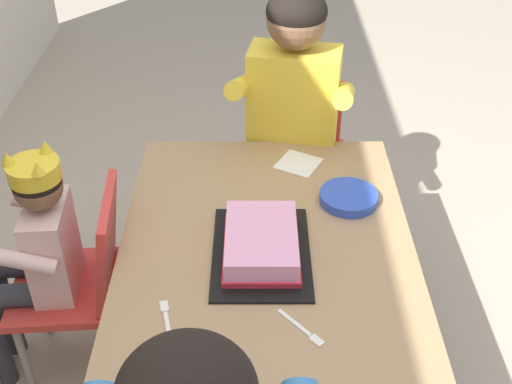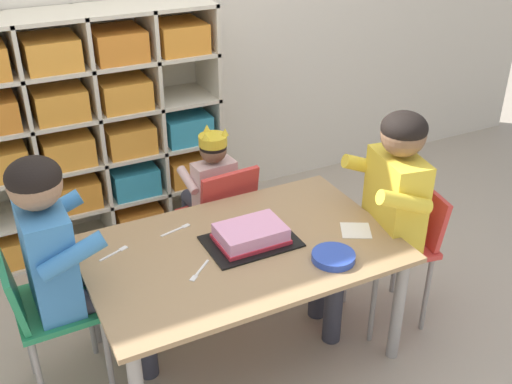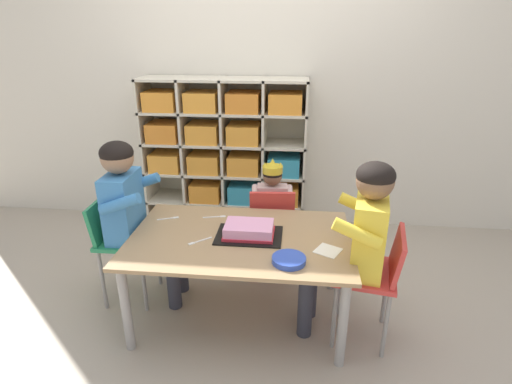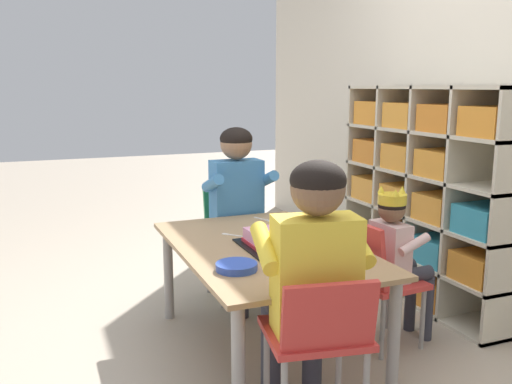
{
  "view_description": "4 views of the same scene",
  "coord_description": "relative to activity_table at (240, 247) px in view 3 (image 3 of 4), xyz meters",
  "views": [
    {
      "loc": [
        -1.27,
        0.03,
        1.7
      ],
      "look_at": [
        -0.02,
        0.03,
        0.8
      ],
      "focal_mm": 45.6,
      "sensor_mm": 36.0,
      "label": 1
    },
    {
      "loc": [
        -0.88,
        -1.88,
        1.94
      ],
      "look_at": [
        0.07,
        -0.0,
        0.78
      ],
      "focal_mm": 42.8,
      "sensor_mm": 36.0,
      "label": 2
    },
    {
      "loc": [
        0.3,
        -2.02,
        1.64
      ],
      "look_at": [
        0.09,
        -0.02,
        0.83
      ],
      "focal_mm": 28.38,
      "sensor_mm": 36.0,
      "label": 3
    },
    {
      "loc": [
        2.32,
        -0.97,
        1.29
      ],
      "look_at": [
        -0.02,
        -0.04,
        0.8
      ],
      "focal_mm": 38.51,
      "sensor_mm": 36.0,
      "label": 4
    }
  ],
  "objects": [
    {
      "name": "fork_by_napkin",
      "position": [
        -0.19,
        0.24,
        0.07
      ],
      "size": [
        0.14,
        0.05,
        0.0
      ],
      "rotation": [
        0.0,
        0.0,
        3.38
      ],
      "color": "white",
      "rests_on": "activity_table"
    },
    {
      "name": "paper_napkin_square",
      "position": [
        0.49,
        -0.11,
        0.07
      ],
      "size": [
        0.17,
        0.17,
        0.0
      ],
      "primitive_type": "cube",
      "rotation": [
        0.0,
        0.0,
        -0.5
      ],
      "color": "white",
      "rests_on": "activity_table"
    },
    {
      "name": "classroom_back_wall",
      "position": [
        0.0,
        1.43,
        1.01
      ],
      "size": [
        6.02,
        0.1,
        2.97
      ],
      "primitive_type": "cube",
      "color": "beige",
      "rests_on": "ground"
    },
    {
      "name": "fork_at_table_front_edge",
      "position": [
        -0.22,
        -0.08,
        0.07
      ],
      "size": [
        0.12,
        0.11,
        0.0
      ],
      "rotation": [
        0.0,
        0.0,
        0.73
      ],
      "color": "white",
      "rests_on": "activity_table"
    },
    {
      "name": "guest_at_table_side",
      "position": [
        0.64,
        -0.09,
        0.17
      ],
      "size": [
        0.46,
        0.44,
        1.04
      ],
      "rotation": [
        0.0,
        0.0,
        -1.75
      ],
      "color": "yellow",
      "rests_on": "ground"
    },
    {
      "name": "fork_near_child_seat",
      "position": [
        -0.47,
        0.19,
        0.07
      ],
      "size": [
        0.13,
        0.06,
        0.0
      ],
      "rotation": [
        0.0,
        0.0,
        3.53
      ],
      "color": "white",
      "rests_on": "activity_table"
    },
    {
      "name": "activity_table",
      "position": [
        0.0,
        0.0,
        0.0
      ],
      "size": [
        1.26,
        0.81,
        0.54
      ],
      "color": "#A37F56",
      "rests_on": "ground"
    },
    {
      "name": "classroom_chair_guest_side",
      "position": [
        0.74,
        -0.11,
        -0.05
      ],
      "size": [
        0.4,
        0.4,
        0.67
      ],
      "rotation": [
        0.0,
        0.0,
        -1.75
      ],
      "color": "red",
      "rests_on": "ground"
    },
    {
      "name": "adult_helper_seated",
      "position": [
        -0.67,
        0.12,
        0.17
      ],
      "size": [
        0.44,
        0.41,
        1.05
      ],
      "rotation": [
        0.0,
        0.0,
        1.59
      ],
      "color": "#3D7FBC",
      "rests_on": "ground"
    },
    {
      "name": "storage_cubby_shelf",
      "position": [
        -0.31,
        1.2,
        0.18
      ],
      "size": [
        1.34,
        0.35,
        1.29
      ],
      "color": "beige",
      "rests_on": "ground"
    },
    {
      "name": "ground",
      "position": [
        0.0,
        0.0,
        -0.48
      ],
      "size": [
        16.0,
        16.0,
        0.0
      ],
      "primitive_type": "plane",
      "color": "tan"
    },
    {
      "name": "classroom_chair_adult_side",
      "position": [
        -0.78,
        0.12,
        -0.05
      ],
      "size": [
        0.35,
        0.35,
        0.67
      ],
      "rotation": [
        0.0,
        0.0,
        1.59
      ],
      "color": "#238451",
      "rests_on": "ground"
    },
    {
      "name": "child_with_crown",
      "position": [
        0.14,
        0.65,
        0.02
      ],
      "size": [
        0.31,
        0.31,
        0.81
      ],
      "rotation": [
        0.0,
        0.0,
        3.22
      ],
      "color": "beige",
      "rests_on": "ground"
    },
    {
      "name": "birthday_cake_on_tray",
      "position": [
        0.05,
        0.02,
        0.1
      ],
      "size": [
        0.38,
        0.26,
        0.08
      ],
      "color": "black",
      "rests_on": "activity_table"
    },
    {
      "name": "paper_plate_stack",
      "position": [
        0.29,
        -0.24,
        0.08
      ],
      "size": [
        0.17,
        0.17,
        0.03
      ],
      "primitive_type": "cylinder",
      "color": "blue",
      "rests_on": "activity_table"
    },
    {
      "name": "classroom_chair_blue",
      "position": [
        0.15,
        0.54,
        -0.1
      ],
      "size": [
        0.35,
        0.35,
        0.65
      ],
      "rotation": [
        0.0,
        0.0,
        3.22
      ],
      "color": "red",
      "rests_on": "ground"
    }
  ]
}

